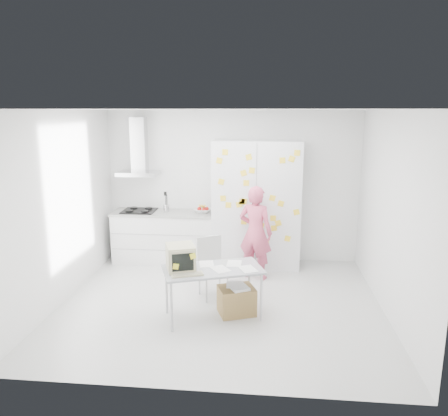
# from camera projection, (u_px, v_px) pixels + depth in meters

# --- Properties ---
(floor) EXTENTS (4.50, 4.00, 0.02)m
(floor) POSITION_uv_depth(u_px,v_px,m) (220.00, 304.00, 6.22)
(floor) COLOR silver
(floor) RESTS_ON ground
(walls) EXTENTS (4.52, 4.01, 2.70)m
(walls) POSITION_uv_depth(u_px,v_px,m) (225.00, 201.00, 6.62)
(walls) COLOR white
(walls) RESTS_ON ground
(ceiling) EXTENTS (4.50, 4.00, 0.02)m
(ceiling) POSITION_uv_depth(u_px,v_px,m) (220.00, 110.00, 5.63)
(ceiling) COLOR white
(ceiling) RESTS_ON walls
(counter_run) EXTENTS (1.84, 0.63, 1.28)m
(counter_run) POSITION_uv_depth(u_px,v_px,m) (165.00, 236.00, 7.88)
(counter_run) COLOR white
(counter_run) RESTS_ON ground
(range_hood) EXTENTS (0.70, 0.48, 1.01)m
(range_hood) POSITION_uv_depth(u_px,v_px,m) (139.00, 153.00, 7.73)
(range_hood) COLOR silver
(range_hood) RESTS_ON walls
(tall_cabinet) EXTENTS (1.50, 0.68, 2.20)m
(tall_cabinet) POSITION_uv_depth(u_px,v_px,m) (256.00, 204.00, 7.56)
(tall_cabinet) COLOR silver
(tall_cabinet) RESTS_ON ground
(person) EXTENTS (0.65, 0.54, 1.53)m
(person) POSITION_uv_depth(u_px,v_px,m) (255.00, 233.00, 7.03)
(person) COLOR #CD4F6E
(person) RESTS_ON ground
(desk) EXTENTS (1.41, 1.02, 1.01)m
(desk) POSITION_uv_depth(u_px,v_px,m) (193.00, 263.00, 5.62)
(desk) COLOR #999CA3
(desk) RESTS_ON ground
(chair) EXTENTS (0.54, 0.54, 0.88)m
(chair) POSITION_uv_depth(u_px,v_px,m) (212.00, 263.00, 6.40)
(chair) COLOR #B7B7B5
(chair) RESTS_ON ground
(cardboard_box) EXTENTS (0.57, 0.51, 0.41)m
(cardboard_box) POSITION_uv_depth(u_px,v_px,m) (237.00, 300.00, 5.87)
(cardboard_box) COLOR olive
(cardboard_box) RESTS_ON ground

